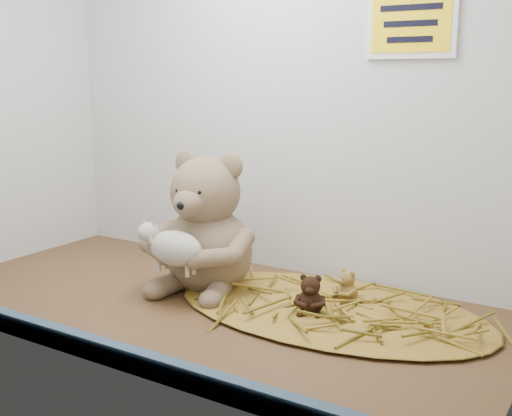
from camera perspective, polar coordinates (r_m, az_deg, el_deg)
The scene contains 8 objects.
alcove_shell at distance 129.05cm, azimuth -2.63°, elevation 11.66°, with size 120.40×60.20×90.40cm.
front_rail at distance 109.31cm, azimuth -13.97°, elevation -12.03°, with size 119.28×2.20×3.60cm, color #344B63.
straw_bed at distance 127.02cm, azimuth 6.50°, elevation -8.87°, with size 65.14×37.82×1.26cm, color olive.
main_teddy at distance 135.43cm, azimuth -4.34°, elevation -1.20°, with size 24.01×25.35×29.78cm, color #7F694E, non-canonical shape.
toy_lamb at distance 128.09cm, azimuth -7.14°, elevation -3.58°, with size 15.47×9.44×10.00cm, color #B5B3A3, non-canonical shape.
mini_teddy_tan at distance 129.27cm, azimuth 8.13°, elevation -6.72°, with size 5.22×5.51×6.48cm, color olive, non-canonical shape.
mini_teddy_brown at distance 122.07cm, azimuth 4.87°, elevation -7.49°, with size 6.11×6.45×7.58cm, color black, non-canonical shape.
wall_sign at distance 134.18cm, azimuth 13.63°, elevation 15.64°, with size 16.00×1.20×11.00cm, color yellow.
Camera 1 is at (73.20, -97.28, 45.39)cm, focal length 45.00 mm.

